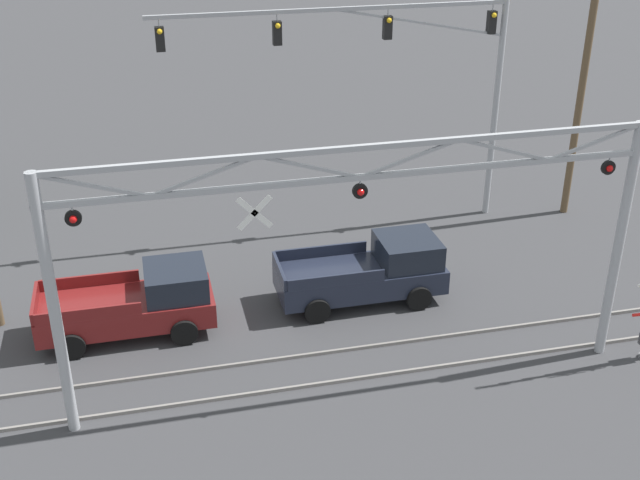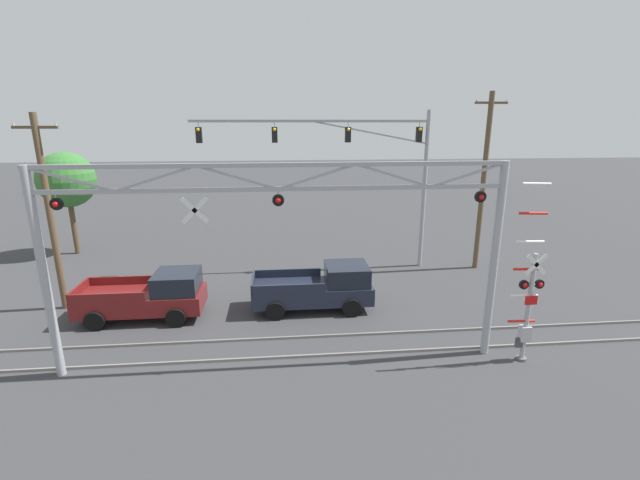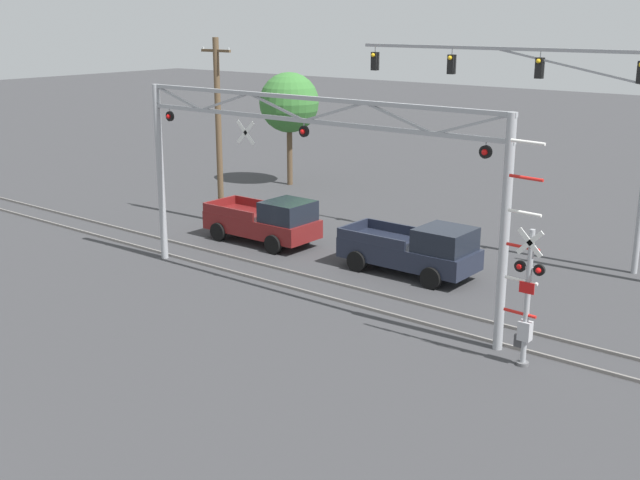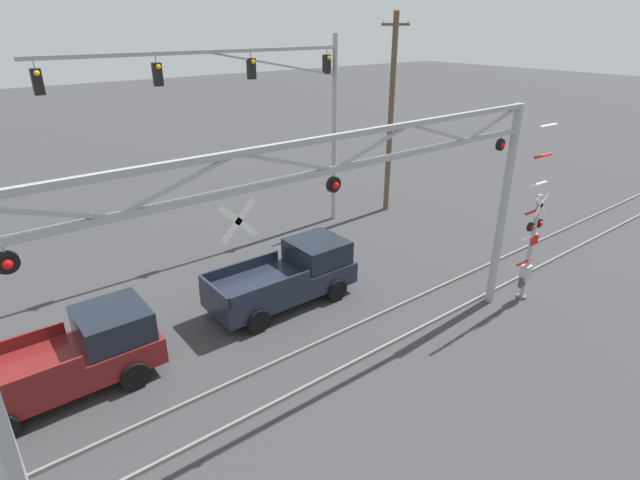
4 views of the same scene
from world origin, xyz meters
name	(u,v)px [view 2 (image 2 of 4)]	position (x,y,z in m)	size (l,w,h in m)	color
rail_track_near	(282,357)	(0.00, 17.12, 0.05)	(80.00, 0.08, 0.10)	gray
rail_track_far	(282,338)	(0.00, 18.55, 0.05)	(80.00, 0.08, 0.10)	gray
crossing_gantry	(279,234)	(-0.01, 16.83, 4.72)	(15.22, 0.30, 7.03)	#9EA0A5
crossing_signal_mast	(528,305)	(8.51, 16.21, 2.15)	(1.23, 0.35, 6.41)	#9EA0A5
traffic_signal_span	(369,159)	(5.01, 26.79, 6.28)	(12.95, 0.39, 8.90)	#9EA0A5
pickup_truck_lead	(320,288)	(1.76, 21.36, 0.99)	(5.37, 2.35, 2.04)	#1E2333
pickup_truck_following	(150,296)	(-5.65, 21.10, 0.99)	(5.22, 2.35, 2.04)	maroon
utility_pole_left	(50,213)	(-9.89, 22.48, 4.47)	(1.80, 0.28, 8.65)	brown
utility_pole_right	(483,181)	(11.39, 26.11, 5.07)	(1.80, 0.28, 9.84)	brown
background_tree_beyond_span	(67,180)	(-13.12, 31.31, 4.76)	(3.43, 3.43, 6.51)	brown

